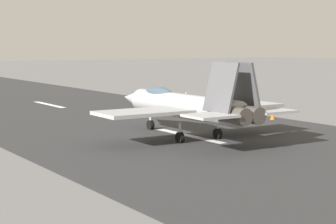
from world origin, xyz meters
TOP-DOWN VIEW (x-y plane):
  - ground_plane at (0.00, 0.00)m, footprint 400.00×400.00m
  - runway_strip at (-0.02, 0.00)m, footprint 240.00×26.00m
  - fighter_jet at (-1.48, 0.70)m, footprint 16.41×14.15m
  - crew_person at (14.54, -10.55)m, footprint 0.43×0.65m
  - marker_cone_mid at (2.71, -11.61)m, footprint 0.44×0.44m
  - marker_cone_far at (20.73, -11.61)m, footprint 0.44×0.44m

SIDE VIEW (x-z plane):
  - ground_plane at x=0.00m, z-range 0.00..0.00m
  - runway_strip at x=-0.02m, z-range 0.00..0.02m
  - marker_cone_mid at x=2.71m, z-range 0.00..0.55m
  - marker_cone_far at x=20.73m, z-range 0.00..0.55m
  - crew_person at x=14.54m, z-range 0.00..1.69m
  - fighter_jet at x=-1.48m, z-range -0.42..5.11m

